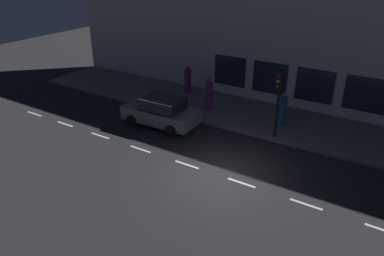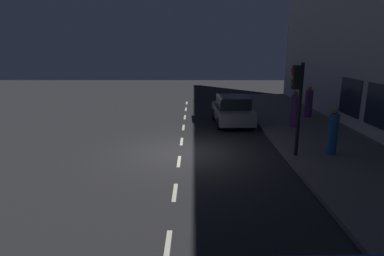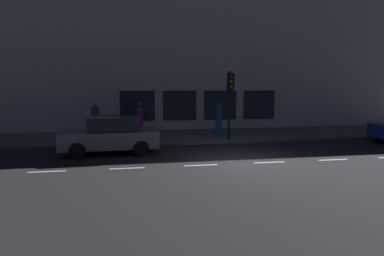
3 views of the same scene
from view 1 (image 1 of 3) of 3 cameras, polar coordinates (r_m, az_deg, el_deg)
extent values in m
plane|color=#232326|center=(15.31, 4.27, -7.37)|extent=(60.00, 60.00, 0.00)
cube|color=#5B5654|center=(20.38, 12.69, 1.08)|extent=(4.50, 32.00, 0.15)
cube|color=beige|center=(21.43, 16.32, 14.09)|extent=(0.60, 32.00, 8.80)
cube|color=#192333|center=(21.07, 25.30, 4.71)|extent=(0.04, 2.09, 1.85)
cube|color=#192333|center=(21.47, 18.48, 6.24)|extent=(0.04, 2.09, 1.85)
cube|color=#192333|center=(22.18, 11.97, 7.61)|extent=(0.04, 2.09, 1.85)
cube|color=#192333|center=(23.16, 5.90, 8.79)|extent=(0.04, 2.09, 1.85)
cube|color=beige|center=(14.13, 27.66, -13.89)|extent=(0.12, 1.20, 0.01)
cube|color=beige|center=(14.31, 17.29, -11.24)|extent=(0.12, 1.20, 0.01)
cube|color=beige|center=(14.95, 7.67, -8.42)|extent=(0.12, 1.20, 0.01)
cube|color=beige|center=(16.00, -0.80, -5.70)|extent=(0.12, 1.20, 0.01)
cube|color=beige|center=(17.37, -8.01, -3.27)|extent=(0.12, 1.20, 0.01)
cube|color=beige|center=(19.00, -14.06, -1.17)|extent=(0.12, 1.20, 0.01)
cube|color=beige|center=(20.83, -19.09, 0.58)|extent=(0.12, 1.20, 0.01)
cube|color=beige|center=(22.81, -23.28, 2.04)|extent=(0.12, 1.20, 0.01)
cylinder|color=black|center=(17.86, 13.20, 3.74)|extent=(0.13, 0.13, 3.44)
cube|color=black|center=(17.29, 13.37, 7.23)|extent=(0.26, 0.32, 0.84)
sphere|color=red|center=(17.09, 13.29, 7.91)|extent=(0.15, 0.15, 0.15)
sphere|color=gold|center=(17.16, 13.21, 7.11)|extent=(0.15, 0.15, 0.15)
sphere|color=green|center=(17.24, 13.12, 6.32)|extent=(0.15, 0.15, 0.15)
cube|color=slate|center=(19.38, -4.88, 2.13)|extent=(1.98, 4.02, 0.70)
cube|color=black|center=(19.05, -4.56, 3.83)|extent=(1.69, 2.12, 0.60)
cylinder|color=black|center=(19.57, -9.23, 1.14)|extent=(0.24, 0.65, 0.64)
cylinder|color=black|center=(20.80, -6.30, 2.83)|extent=(0.24, 0.65, 0.64)
cylinder|color=black|center=(18.23, -3.21, -0.45)|extent=(0.24, 0.65, 0.64)
cylinder|color=black|center=(19.55, -0.46, 1.45)|extent=(0.24, 0.65, 0.64)
cylinder|color=#5B2D70|center=(20.97, 2.65, 5.02)|extent=(0.46, 0.46, 1.62)
sphere|color=brown|center=(20.66, 2.70, 7.45)|extent=(0.25, 0.25, 0.25)
cube|color=brown|center=(20.70, 2.39, 7.49)|extent=(0.08, 0.06, 0.07)
cylinder|color=#1E5189|center=(19.49, 13.89, 2.55)|extent=(0.52, 0.52, 1.56)
sphere|color=#936B4C|center=(19.17, 14.17, 4.99)|extent=(0.22, 0.22, 0.22)
cube|color=#936B4C|center=(19.13, 13.89, 4.98)|extent=(0.07, 0.07, 0.06)
cylinder|color=#5B2D70|center=(23.48, -0.66, 7.26)|extent=(0.50, 0.50, 1.56)
sphere|color=#936B4C|center=(23.22, -0.67, 9.38)|extent=(0.24, 0.24, 0.24)
cube|color=#936B4C|center=(23.12, -0.79, 9.31)|extent=(0.05, 0.07, 0.07)
camera|label=2|loc=(14.14, 55.58, -3.60)|focal=29.68mm
camera|label=3|loc=(11.09, -44.00, -12.76)|focal=28.40mm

